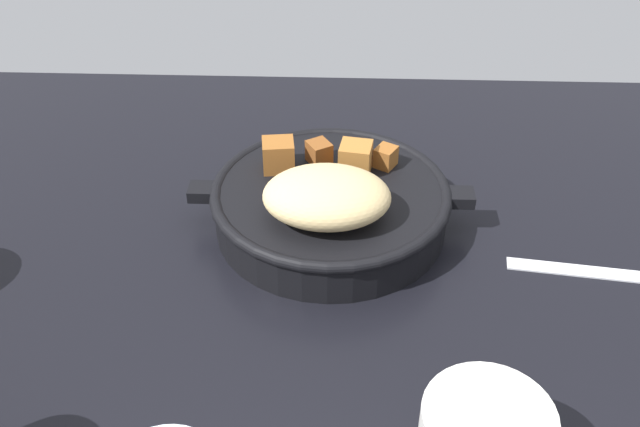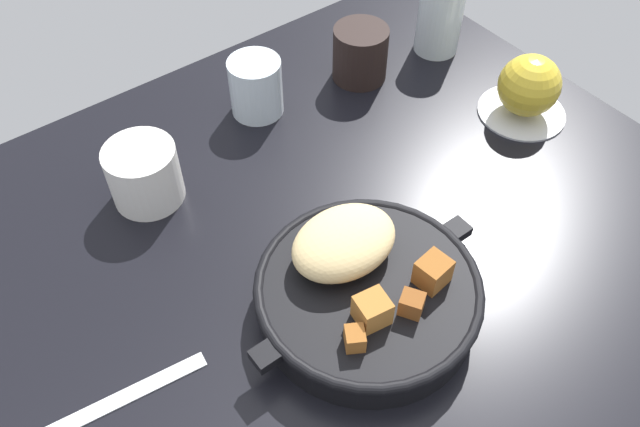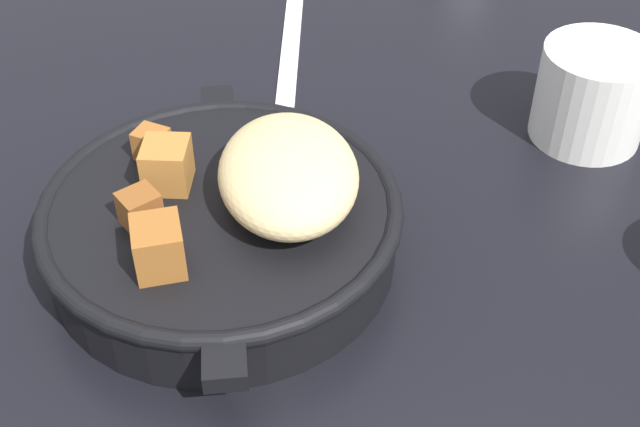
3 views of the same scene
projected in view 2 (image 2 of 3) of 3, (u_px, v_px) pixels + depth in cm
name	position (u px, v px, depth cm)	size (l,w,h in cm)	color
ground_plane	(300.00, 281.00, 73.17)	(103.00, 81.84, 2.40)	black
cast_iron_skillet	(365.00, 288.00, 67.25)	(27.88, 23.56, 8.98)	black
saucer_plate	(521.00, 111.00, 89.81)	(11.98, 11.98, 0.60)	#B7BABF
red_apple	(529.00, 85.00, 86.43)	(8.29, 8.29, 8.29)	gold
butter_knife	(107.00, 405.00, 62.17)	(20.12, 1.60, 0.36)	silver
ceramic_mug_white	(144.00, 174.00, 77.14)	(8.57, 8.57, 7.52)	silver
water_glass_tall	(440.00, 17.00, 95.72)	(6.62, 6.62, 10.74)	silver
water_glass_short	(256.00, 87.00, 87.43)	(7.15, 7.15, 7.97)	silver
coffee_mug_dark	(360.00, 54.00, 92.43)	(7.81, 7.81, 7.80)	black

